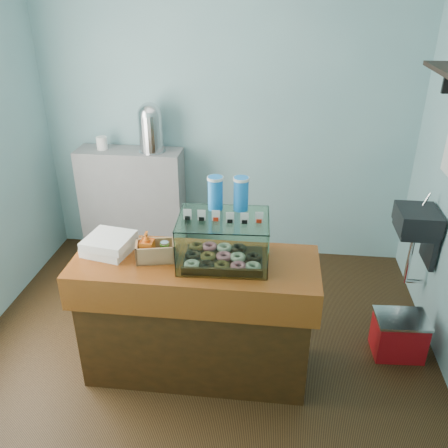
# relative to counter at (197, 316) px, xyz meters

# --- Properties ---
(ground) EXTENTS (3.50, 3.50, 0.00)m
(ground) POSITION_rel_counter_xyz_m (0.00, 0.25, -0.46)
(ground) COLOR black
(ground) RESTS_ON ground
(room_shell) EXTENTS (3.54, 3.04, 2.82)m
(room_shell) POSITION_rel_counter_xyz_m (0.03, 0.26, 1.25)
(room_shell) COLOR #75A1AA
(room_shell) RESTS_ON ground
(counter) EXTENTS (1.60, 0.60, 0.90)m
(counter) POSITION_rel_counter_xyz_m (0.00, 0.00, 0.00)
(counter) COLOR #42220C
(counter) RESTS_ON ground
(back_shelf) EXTENTS (1.00, 0.32, 1.10)m
(back_shelf) POSITION_rel_counter_xyz_m (-0.90, 1.57, 0.09)
(back_shelf) COLOR gray
(back_shelf) RESTS_ON ground
(display_case) EXTENTS (0.59, 0.44, 0.53)m
(display_case) POSITION_rel_counter_xyz_m (0.18, 0.05, 0.61)
(display_case) COLOR #321E0F
(display_case) RESTS_ON counter
(condiment_crate) EXTENTS (0.28, 0.20, 0.20)m
(condiment_crate) POSITION_rel_counter_xyz_m (-0.27, -0.01, 0.51)
(condiment_crate) COLOR #A78253
(condiment_crate) RESTS_ON counter
(pastry_boxes) EXTENTS (0.34, 0.35, 0.11)m
(pastry_boxes) POSITION_rel_counter_xyz_m (-0.58, 0.06, 0.50)
(pastry_boxes) COLOR white
(pastry_boxes) RESTS_ON counter
(coffee_urn) EXTENTS (0.25, 0.25, 0.46)m
(coffee_urn) POSITION_rel_counter_xyz_m (-0.66, 1.56, 0.88)
(coffee_urn) COLOR silver
(coffee_urn) RESTS_ON back_shelf
(red_cooler) EXTENTS (0.39, 0.30, 0.33)m
(red_cooler) POSITION_rel_counter_xyz_m (1.46, 0.32, -0.29)
(red_cooler) COLOR #B50E14
(red_cooler) RESTS_ON ground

